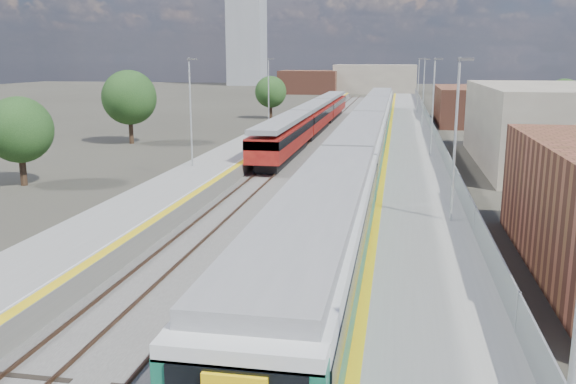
# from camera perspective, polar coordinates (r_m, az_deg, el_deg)

# --- Properties ---
(ground) EXTENTS (320.00, 320.00, 0.00)m
(ground) POSITION_cam_1_polar(r_m,az_deg,el_deg) (57.32, 6.14, 3.82)
(ground) COLOR #47443A
(ground) RESTS_ON ground
(ballast_bed) EXTENTS (10.50, 155.00, 0.06)m
(ballast_bed) POSITION_cam_1_polar(r_m,az_deg,el_deg) (59.98, 4.17, 4.27)
(ballast_bed) COLOR #565451
(ballast_bed) RESTS_ON ground
(tracks) EXTENTS (8.96, 160.00, 0.17)m
(tracks) POSITION_cam_1_polar(r_m,az_deg,el_deg) (61.56, 4.89, 4.54)
(tracks) COLOR #4C3323
(tracks) RESTS_ON ground
(platform_right) EXTENTS (4.70, 155.00, 8.52)m
(platform_right) POSITION_cam_1_polar(r_m,az_deg,el_deg) (59.59, 11.41, 4.49)
(platform_right) COLOR slate
(platform_right) RESTS_ON ground
(platform_left) EXTENTS (4.30, 155.00, 8.52)m
(platform_left) POSITION_cam_1_polar(r_m,az_deg,el_deg) (60.99, -2.21, 4.89)
(platform_left) COLOR slate
(platform_left) RESTS_ON ground
(buildings) EXTENTS (72.00, 185.50, 40.00)m
(buildings) POSITION_cam_1_polar(r_m,az_deg,el_deg) (146.85, 1.61, 13.24)
(buildings) COLOR brown
(buildings) RESTS_ON ground
(green_train) EXTENTS (3.10, 86.31, 3.42)m
(green_train) POSITION_cam_1_polar(r_m,az_deg,el_deg) (52.48, 7.47, 5.66)
(green_train) COLOR black
(green_train) RESTS_ON ground
(red_train) EXTENTS (2.67, 54.13, 3.37)m
(red_train) POSITION_cam_1_polar(r_m,az_deg,el_deg) (69.79, 2.39, 7.05)
(red_train) COLOR black
(red_train) RESTS_ON ground
(tree_a) EXTENTS (4.44, 4.44, 6.02)m
(tree_a) POSITION_cam_1_polar(r_m,az_deg,el_deg) (44.69, -23.85, 5.33)
(tree_a) COLOR #382619
(tree_a) RESTS_ON ground
(tree_b) EXTENTS (5.44, 5.44, 7.37)m
(tree_b) POSITION_cam_1_polar(r_m,az_deg,el_deg) (63.66, -14.63, 8.55)
(tree_b) COLOR #382619
(tree_b) RESTS_ON ground
(tree_c) EXTENTS (4.48, 4.48, 6.07)m
(tree_c) POSITION_cam_1_polar(r_m,az_deg,el_deg) (87.86, -1.63, 9.34)
(tree_c) COLOR #382619
(tree_c) RESTS_ON ground
(tree_d) EXTENTS (4.56, 4.56, 6.18)m
(tree_d) POSITION_cam_1_polar(r_m,az_deg,el_deg) (79.45, 24.39, 7.99)
(tree_d) COLOR #382619
(tree_d) RESTS_ON ground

